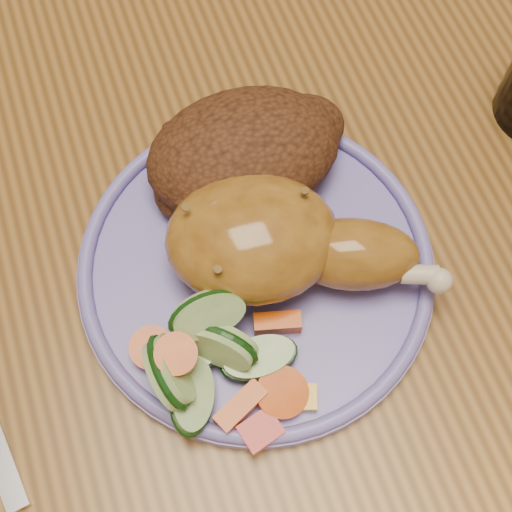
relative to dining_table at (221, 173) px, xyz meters
The scene contains 7 objects.
ground 0.67m from the dining_table, ahead, with size 4.00×4.00×0.00m, color brown.
dining_table is the anchor object (origin of this frame).
plate 0.16m from the dining_table, 95.90° to the right, with size 0.24×0.24×0.01m, color #7469C4.
plate_rim 0.17m from the dining_table, 95.90° to the right, with size 0.24×0.24×0.01m, color #7469C4.
chicken_leg 0.18m from the dining_table, 89.79° to the right, with size 0.18×0.13×0.06m.
rice_pilaf 0.13m from the dining_table, 84.54° to the right, with size 0.15×0.10×0.06m.
vegetable_pile 0.23m from the dining_table, 108.57° to the right, with size 0.11×0.11×0.06m.
Camera 1 is at (-0.08, -0.31, 1.21)m, focal length 50.00 mm.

